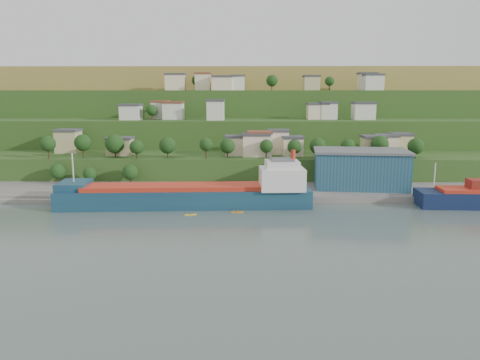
{
  "coord_description": "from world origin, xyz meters",
  "views": [
    {
      "loc": [
        6.18,
        -125.75,
        32.86
      ],
      "look_at": [
        4.38,
        15.0,
        7.19
      ],
      "focal_mm": 35.0,
      "sensor_mm": 36.0,
      "label": 1
    }
  ],
  "objects_px": {
    "warehouse": "(360,168)",
    "caravan": "(74,191)",
    "kayak_orange": "(237,211)",
    "cargo_ship_near": "(193,196)"
  },
  "relations": [
    {
      "from": "warehouse",
      "to": "caravan",
      "type": "relative_size",
      "value": 5.65
    },
    {
      "from": "warehouse",
      "to": "caravan",
      "type": "height_order",
      "value": "warehouse"
    },
    {
      "from": "warehouse",
      "to": "caravan",
      "type": "bearing_deg",
      "value": -166.68
    },
    {
      "from": "caravan",
      "to": "kayak_orange",
      "type": "distance_m",
      "value": 54.88
    },
    {
      "from": "kayak_orange",
      "to": "warehouse",
      "type": "bearing_deg",
      "value": 33.51
    },
    {
      "from": "warehouse",
      "to": "kayak_orange",
      "type": "distance_m",
      "value": 49.94
    },
    {
      "from": "cargo_ship_near",
      "to": "caravan",
      "type": "relative_size",
      "value": 12.91
    },
    {
      "from": "cargo_ship_near",
      "to": "kayak_orange",
      "type": "xyz_separation_m",
      "value": [
        13.31,
        -7.04,
        -2.8
      ]
    },
    {
      "from": "cargo_ship_near",
      "to": "kayak_orange",
      "type": "relative_size",
      "value": 21.28
    },
    {
      "from": "cargo_ship_near",
      "to": "warehouse",
      "type": "bearing_deg",
      "value": 17.35
    }
  ]
}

